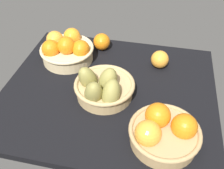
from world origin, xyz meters
TOP-DOWN VIEW (x-y plane):
  - market_tray at (0.00, 0.00)cm, footprint 84.00×72.00cm
  - basket_center_pears at (1.31, 4.71)cm, footprint 23.71×24.59cm
  - basket_far_left at (-22.38, 20.34)cm, footprint 23.03×23.03cm
  - basket_near_right at (23.04, -15.92)cm, footprint 23.94×23.94cm
  - loose_orange_front_gap at (9.65, -27.22)cm, footprint 7.97×7.97cm
  - loose_orange_back_gap at (-18.37, -19.06)cm, footprint 7.70×7.70cm

SIDE VIEW (x-z plane):
  - market_tray at x=0.00cm, z-range 0.00..3.00cm
  - loose_orange_back_gap at x=-18.37cm, z-range 3.00..10.70cm
  - loose_orange_front_gap at x=9.65cm, z-range 3.00..10.97cm
  - basket_far_left at x=-22.38cm, z-range 1.75..13.65cm
  - basket_center_pears at x=1.31cm, z-range 0.64..14.97cm
  - basket_near_right at x=23.04cm, z-range 1.80..14.70cm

